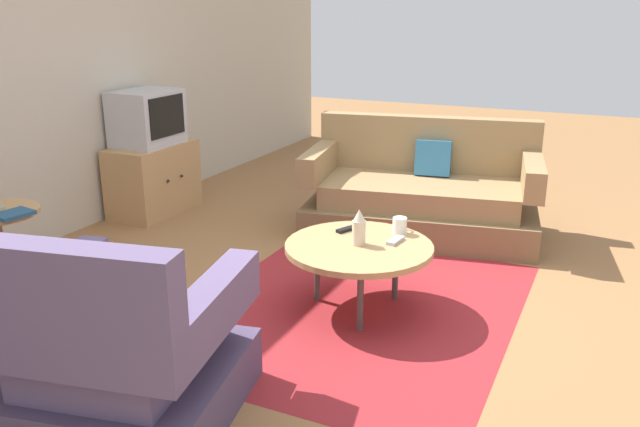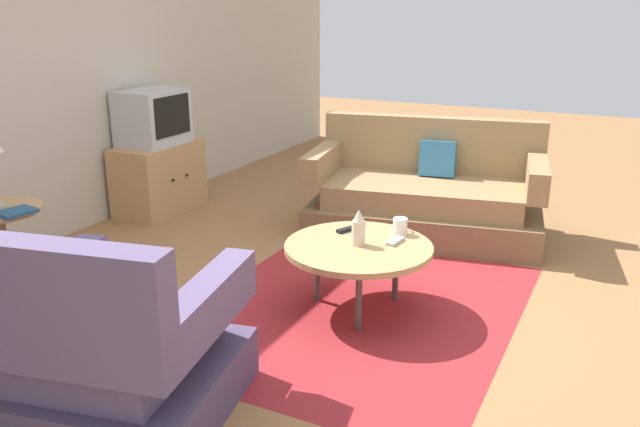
% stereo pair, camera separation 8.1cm
% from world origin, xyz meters
% --- Properties ---
extents(ground_plane, '(16.00, 16.00, 0.00)m').
position_xyz_m(ground_plane, '(0.00, 0.00, 0.00)').
color(ground_plane, olive).
extents(back_wall, '(9.00, 0.12, 2.70)m').
position_xyz_m(back_wall, '(0.00, 2.54, 1.35)').
color(back_wall, '#BCB29E').
rests_on(back_wall, ground).
extents(area_rug, '(2.20, 1.76, 0.00)m').
position_xyz_m(area_rug, '(-0.07, -0.04, 0.00)').
color(area_rug, maroon).
rests_on(area_rug, ground).
extents(armchair, '(1.06, 1.07, 0.92)m').
position_xyz_m(armchair, '(-1.50, 0.45, 0.31)').
color(armchair, '#4B3E5C').
rests_on(armchair, ground).
extents(couch, '(1.17, 1.86, 0.86)m').
position_xyz_m(couch, '(1.41, 0.03, 0.29)').
color(couch, brown).
rests_on(couch, ground).
extents(coffee_table, '(0.85, 0.85, 0.40)m').
position_xyz_m(coffee_table, '(-0.07, -0.04, 0.37)').
color(coffee_table, tan).
rests_on(coffee_table, ground).
extents(tv_stand, '(0.76, 0.46, 0.59)m').
position_xyz_m(tv_stand, '(0.93, 2.23, 0.29)').
color(tv_stand, tan).
rests_on(tv_stand, ground).
extents(television, '(0.54, 0.42, 0.45)m').
position_xyz_m(television, '(0.93, 2.25, 0.81)').
color(television, '#B7B7BC').
rests_on(television, tv_stand).
extents(vase, '(0.08, 0.08, 0.21)m').
position_xyz_m(vase, '(-0.07, -0.04, 0.50)').
color(vase, beige).
rests_on(vase, coffee_table).
extents(mug, '(0.14, 0.09, 0.10)m').
position_xyz_m(mug, '(0.21, -0.19, 0.45)').
color(mug, white).
rests_on(mug, coffee_table).
extents(tv_remote_dark, '(0.17, 0.11, 0.02)m').
position_xyz_m(tv_remote_dark, '(0.13, 0.10, 0.41)').
color(tv_remote_dark, black).
rests_on(tv_remote_dark, coffee_table).
extents(tv_remote_silver, '(0.15, 0.07, 0.02)m').
position_xyz_m(tv_remote_silver, '(0.06, -0.22, 0.41)').
color(tv_remote_silver, '#B2B2B7').
rests_on(tv_remote_silver, coffee_table).
extents(book, '(0.22, 0.18, 0.02)m').
position_xyz_m(book, '(-0.86, 1.76, 0.57)').
color(book, navy).
rests_on(book, side_table).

